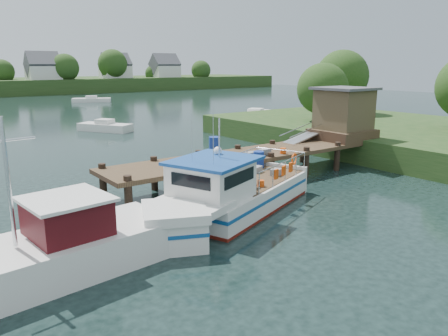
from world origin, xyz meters
TOP-DOWN VIEW (x-y plane):
  - ground_plane at (0.00, 0.00)m, footprint 160.00×160.00m
  - near_shore at (16.88, -0.73)m, footprint 16.00×30.00m
  - dock at (6.51, 0.01)m, footprint 16.60×3.00m
  - lobster_boat at (-2.45, -3.74)m, footprint 9.34×5.54m
  - work_boat at (-9.79, -4.76)m, footprint 8.67×3.39m
  - moored_far at (12.59, 51.80)m, footprint 6.09×4.43m
  - moored_b at (2.31, 20.62)m, footprint 3.95×5.03m
  - moored_c at (20.01, 20.71)m, footprint 6.33×5.19m

SIDE VIEW (x-z plane):
  - ground_plane at x=0.00m, z-range 0.00..0.00m
  - moored_c at x=20.01m, z-range -0.13..0.85m
  - moored_far at x=12.59m, z-range -0.13..0.86m
  - moored_b at x=2.31m, z-range -0.14..0.94m
  - work_boat at x=-9.79m, z-range -1.55..2.99m
  - lobster_boat at x=-2.45m, z-range -1.47..3.15m
  - near_shore at x=16.88m, z-range -1.83..5.93m
  - dock at x=6.51m, z-range -0.15..4.63m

